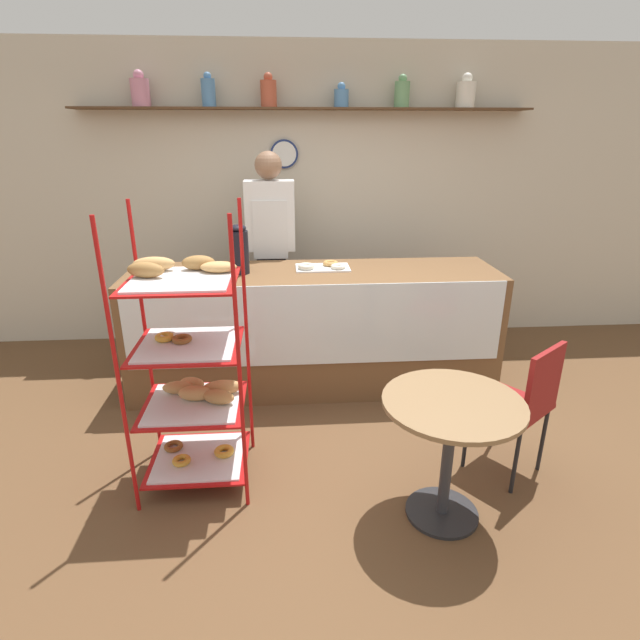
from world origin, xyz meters
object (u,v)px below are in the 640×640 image
(person_worker, at_px, (271,249))
(donut_tray_counter, at_px, (323,266))
(cafe_chair, at_px, (525,398))
(cafe_table, at_px, (450,430))
(coffee_carafe, at_px, (239,250))
(pastry_rack, at_px, (191,365))

(person_worker, xyz_separation_m, donut_tray_counter, (0.41, -0.52, -0.03))
(person_worker, relative_size, donut_tray_counter, 4.33)
(cafe_chair, bearing_deg, cafe_table, -7.95)
(person_worker, xyz_separation_m, coffee_carafe, (-0.22, -0.60, 0.13))
(pastry_rack, relative_size, coffee_carafe, 4.39)
(pastry_rack, height_order, cafe_table, pastry_rack)
(pastry_rack, xyz_separation_m, cafe_chair, (1.90, -0.15, -0.21))
(pastry_rack, distance_m, coffee_carafe, 1.20)
(cafe_chair, height_order, coffee_carafe, coffee_carafe)
(person_worker, bearing_deg, cafe_chair, -51.82)
(person_worker, relative_size, cafe_chair, 2.10)
(pastry_rack, bearing_deg, coffee_carafe, 79.52)
(person_worker, relative_size, cafe_table, 2.54)
(pastry_rack, distance_m, person_worker, 1.79)
(pastry_rack, xyz_separation_m, cafe_table, (1.36, -0.45, -0.20))
(pastry_rack, bearing_deg, donut_tray_counter, 55.01)
(cafe_chair, xyz_separation_m, coffee_carafe, (-1.69, 1.27, 0.61))
(cafe_chair, bearing_deg, donut_tray_counter, -88.94)
(person_worker, bearing_deg, donut_tray_counter, -52.03)
(coffee_carafe, relative_size, donut_tray_counter, 0.88)
(cafe_table, relative_size, coffee_carafe, 1.93)
(pastry_rack, relative_size, donut_tray_counter, 3.87)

